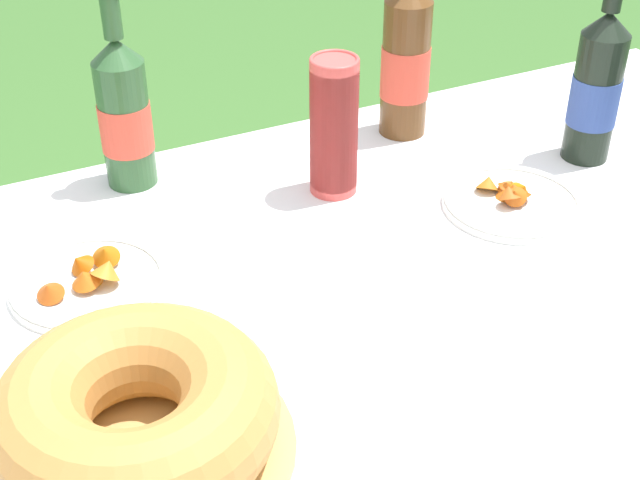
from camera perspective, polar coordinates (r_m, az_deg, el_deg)
garden_table at (r=1.13m, az=7.70°, el=-8.87°), size 1.72×1.22×0.73m
tablecloth at (r=1.10m, az=7.89°, el=-7.07°), size 1.73×1.23×0.10m
bundt_cake at (r=0.93m, az=-11.69°, el=-10.84°), size 0.32×0.32×0.11m
cup_stack at (r=1.32m, az=0.90°, el=7.23°), size 0.07×0.07×0.21m
cider_bottle_green at (r=1.37m, az=-12.42°, el=7.95°), size 0.08×0.08×0.32m
cider_bottle_amber at (r=1.50m, az=5.51°, el=11.46°), size 0.08×0.08×0.35m
juice_bottle_red at (r=1.48m, az=17.27°, el=9.34°), size 0.08×0.08×0.33m
snack_plate_near at (r=1.35m, az=12.17°, el=2.55°), size 0.21×0.21×0.05m
snack_plate_right at (r=1.20m, az=-14.61°, el=-2.51°), size 0.20×0.20×0.05m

